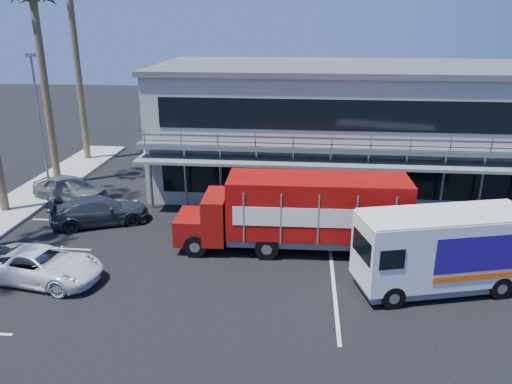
{
  "coord_description": "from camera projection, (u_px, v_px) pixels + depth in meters",
  "views": [
    {
      "loc": [
        0.63,
        -15.54,
        9.93
      ],
      "look_at": [
        -1.47,
        6.06,
        2.3
      ],
      "focal_mm": 35.0,
      "sensor_mm": 36.0,
      "label": 1
    }
  ],
  "objects": [
    {
      "name": "ground",
      "position": [
        280.0,
        309.0,
        17.94
      ],
      "size": [
        120.0,
        120.0,
        0.0
      ],
      "primitive_type": "plane",
      "color": "black",
      "rests_on": "ground"
    },
    {
      "name": "building",
      "position": [
        343.0,
        126.0,
        30.48
      ],
      "size": [
        22.4,
        12.0,
        7.3
      ],
      "color": "gray",
      "rests_on": "ground"
    },
    {
      "name": "palm_e",
      "position": [
        34.0,
        5.0,
        27.98
      ],
      "size": [
        2.8,
        2.8,
        12.25
      ],
      "color": "brown",
      "rests_on": "ground"
    },
    {
      "name": "light_pole_far",
      "position": [
        40.0,
        119.0,
        28.07
      ],
      "size": [
        0.5,
        0.25,
        8.09
      ],
      "color": "gray",
      "rests_on": "ground"
    },
    {
      "name": "red_truck",
      "position": [
        301.0,
        211.0,
        21.94
      ],
      "size": [
        10.2,
        2.69,
        3.42
      ],
      "rotation": [
        0.0,
        0.0,
        0.03
      ],
      "color": "maroon",
      "rests_on": "ground"
    },
    {
      "name": "white_van",
      "position": [
        443.0,
        250.0,
        18.72
      ],
      "size": [
        6.78,
        3.78,
        3.14
      ],
      "rotation": [
        0.0,
        0.0,
        0.26
      ],
      "color": "silver",
      "rests_on": "ground"
    },
    {
      "name": "parked_car_c",
      "position": [
        42.0,
        265.0,
        19.69
      ],
      "size": [
        5.12,
        2.96,
        1.34
      ],
      "primitive_type": "imported",
      "rotation": [
        0.0,
        0.0,
        1.41
      ],
      "color": "white",
      "rests_on": "ground"
    },
    {
      "name": "parked_car_d",
      "position": [
        100.0,
        211.0,
        25.16
      ],
      "size": [
        5.21,
        3.72,
        1.4
      ],
      "primitive_type": "imported",
      "rotation": [
        0.0,
        0.0,
        1.98
      ],
      "color": "#282D35",
      "rests_on": "ground"
    },
    {
      "name": "parked_car_e",
      "position": [
        70.0,
        188.0,
        28.32
      ],
      "size": [
        4.63,
        2.84,
        1.47
      ],
      "primitive_type": "imported",
      "rotation": [
        0.0,
        0.0,
        1.3
      ],
      "color": "slate",
      "rests_on": "ground"
    }
  ]
}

